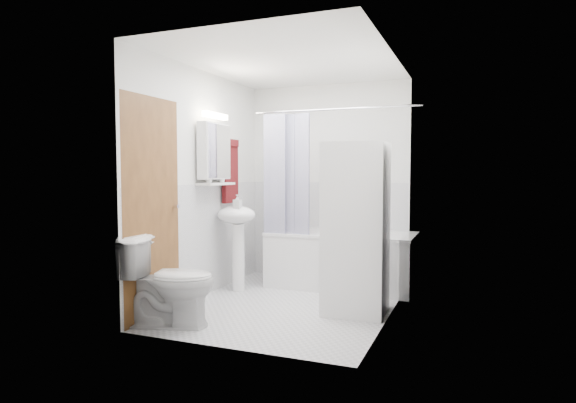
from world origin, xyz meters
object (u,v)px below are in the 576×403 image
(bathtub, at_px, (341,257))
(washer_dryer, at_px, (356,228))
(sink, at_px, (237,228))
(toilet, at_px, (170,282))

(bathtub, relative_size, washer_dryer, 1.04)
(bathtub, relative_size, sink, 1.60)
(sink, bearing_deg, washer_dryer, -13.11)
(bathtub, height_order, washer_dryer, washer_dryer)
(bathtub, xyz_separation_m, sink, (-1.04, -0.60, 0.35))
(bathtub, bearing_deg, washer_dryer, -67.23)
(washer_dryer, xyz_separation_m, toilet, (-1.40, -0.99, -0.42))
(sink, bearing_deg, bathtub, 30.00)
(bathtub, relative_size, toilet, 2.12)
(sink, relative_size, toilet, 1.33)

